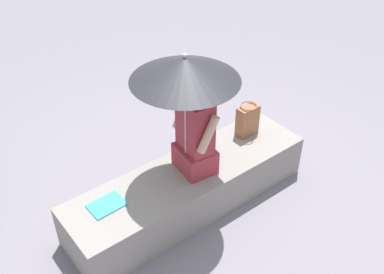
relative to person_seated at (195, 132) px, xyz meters
The scene contains 6 objects.
ground_plane 0.81m from the person_seated, behind, with size 14.00×14.00×0.00m, color slate.
stone_bench 0.60m from the person_seated, behind, with size 2.29×0.62×0.42m, color gray.
person_seated is the anchor object (origin of this frame).
parasol 0.62m from the person_seated, behind, with size 0.85×0.85×1.13m.
handbag_black 0.75m from the person_seated, ahead, with size 0.22×0.16×0.33m.
magazine 0.92m from the person_seated, behind, with size 0.28×0.20×0.01m, color #339ED1.
Camera 1 is at (-1.82, -2.35, 2.97)m, focal length 41.98 mm.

